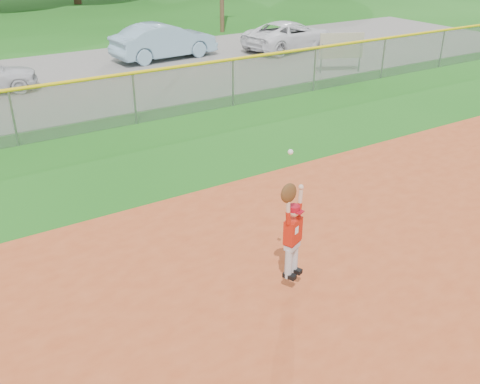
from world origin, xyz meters
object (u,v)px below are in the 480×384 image
at_px(car_white_b, 290,35).
at_px(sponsor_sign, 342,47).
at_px(car_blue, 164,41).
at_px(ballplayer, 292,230).

distance_m(car_white_b, sponsor_sign, 4.72).
relative_size(car_blue, ballplayer, 2.10).
bearing_deg(car_white_b, ballplayer, 133.92).
height_order(sponsor_sign, ballplayer, ballplayer).
height_order(car_white_b, sponsor_sign, sponsor_sign).
bearing_deg(ballplayer, sponsor_sign, 45.19).
bearing_deg(car_blue, ballplayer, 156.89).
relative_size(car_white_b, ballplayer, 2.15).
xyz_separation_m(car_blue, ballplayer, (-5.45, -16.29, 0.32)).
xyz_separation_m(car_white_b, sponsor_sign, (-0.97, -4.60, 0.35)).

